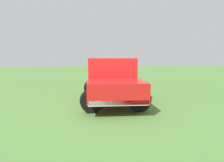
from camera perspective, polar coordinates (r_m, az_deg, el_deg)
The scene contains 2 objects.
ground_plane at distance 7.67m, azimuth -1.23°, elevation -7.30°, with size 80.00×80.00×0.00m, color #54843D.
pickup_truck at distance 8.34m, azimuth -0.07°, elevation 0.41°, with size 2.90×4.85×1.82m.
Camera 1 is at (1.81, 7.23, 1.82)m, focal length 32.44 mm.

